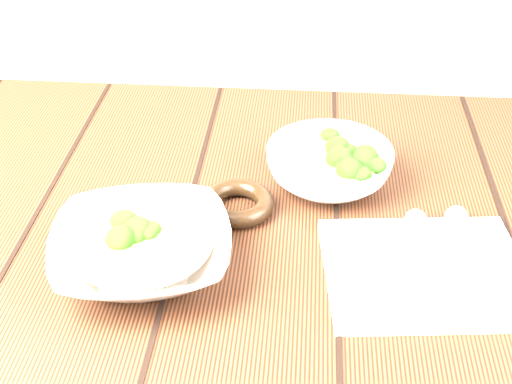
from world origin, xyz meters
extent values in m
cube|color=#381D10|center=(0.00, 0.00, 0.73)|extent=(1.20, 0.80, 0.04)
cube|color=#381D10|center=(0.54, 0.34, 0.35)|extent=(0.07, 0.07, 0.71)
imported|color=silver|center=(-0.05, -0.09, 0.78)|extent=(0.25, 0.25, 0.05)
cylinder|color=#9F7947|center=(-0.05, -0.09, 0.79)|extent=(0.17, 0.17, 0.00)
ellipsoid|color=#316917|center=(-0.03, -0.08, 0.80)|extent=(0.03, 0.03, 0.03)
ellipsoid|color=#316917|center=(-0.05, -0.05, 0.80)|extent=(0.03, 0.03, 0.03)
ellipsoid|color=#316917|center=(-0.10, -0.07, 0.80)|extent=(0.03, 0.03, 0.03)
ellipsoid|color=#316917|center=(-0.07, -0.11, 0.80)|extent=(0.03, 0.03, 0.03)
ellipsoid|color=#316917|center=(-0.03, -0.12, 0.80)|extent=(0.03, 0.03, 0.03)
imported|color=silver|center=(0.17, 0.11, 0.78)|extent=(0.23, 0.23, 0.06)
cylinder|color=#9F7947|center=(0.17, 0.11, 0.80)|extent=(0.14, 0.14, 0.00)
ellipsoid|color=#316917|center=(0.19, 0.12, 0.80)|extent=(0.03, 0.03, 0.02)
ellipsoid|color=#316917|center=(0.18, 0.14, 0.80)|extent=(0.03, 0.03, 0.02)
ellipsoid|color=#316917|center=(0.16, 0.15, 0.80)|extent=(0.03, 0.03, 0.02)
ellipsoid|color=#316917|center=(0.15, 0.13, 0.80)|extent=(0.03, 0.03, 0.02)
ellipsoid|color=#316917|center=(0.14, 0.11, 0.80)|extent=(0.03, 0.03, 0.02)
ellipsoid|color=#316917|center=(0.13, 0.08, 0.80)|extent=(0.03, 0.03, 0.02)
ellipsoid|color=#316917|center=(0.16, 0.09, 0.80)|extent=(0.03, 0.03, 0.02)
ellipsoid|color=#316917|center=(0.19, 0.08, 0.80)|extent=(0.03, 0.03, 0.02)
ellipsoid|color=#316917|center=(0.21, 0.09, 0.80)|extent=(0.03, 0.03, 0.02)
torus|color=black|center=(0.05, 0.04, 0.76)|extent=(0.11, 0.11, 0.02)
cube|color=#ECE2C5|center=(0.28, -0.08, 0.76)|extent=(0.26, 0.22, 0.01)
cylinder|color=#A8A294|center=(0.27, -0.08, 0.77)|extent=(0.03, 0.15, 0.01)
ellipsoid|color=#A8A294|center=(0.28, 0.01, 0.77)|extent=(0.04, 0.06, 0.01)
cylinder|color=#A8A294|center=(0.31, -0.07, 0.77)|extent=(0.05, 0.15, 0.01)
ellipsoid|color=#A8A294|center=(0.33, 0.02, 0.77)|extent=(0.04, 0.06, 0.01)
camera|label=1|loc=(0.13, -0.73, 1.32)|focal=50.00mm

